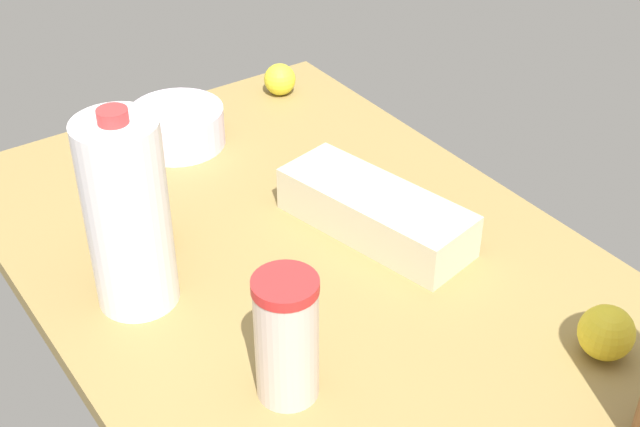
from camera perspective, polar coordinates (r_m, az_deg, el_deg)
countertop at (r=131.57cm, az=0.00°, el=-4.11°), size 120.00×76.00×3.00cm
mixing_bowl at (r=161.29cm, az=-8.95°, el=5.57°), size 16.61×16.61×6.96cm
tumbler_cup at (r=106.62cm, az=-2.15°, el=-7.97°), size 7.96×7.96×17.54cm
egg_carton at (r=136.46cm, az=3.55°, el=0.10°), size 32.99×17.74×7.22cm
milk_jug at (r=119.90cm, az=-12.22°, el=-0.10°), size 11.27×11.27×29.78cm
lemon_beside_bowl at (r=120.59cm, az=17.86°, el=-7.27°), size 7.31×7.31×7.31cm
orange_loose at (r=136.01cm, az=-11.55°, el=-0.35°), size 8.81×8.81×8.81cm
lemon_near_front at (r=176.70cm, az=-2.59°, el=8.57°), size 6.22×6.22×6.22cm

